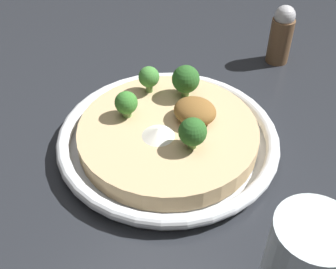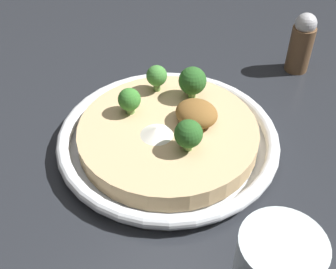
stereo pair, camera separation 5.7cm
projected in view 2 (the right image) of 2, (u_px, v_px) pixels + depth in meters
ground_plane at (168, 146)px, 0.58m from camera, size 6.00×6.00×0.00m
risotto_bowl at (168, 137)px, 0.57m from camera, size 0.30×0.30×0.03m
cheese_sprinkle at (154, 130)px, 0.55m from camera, size 0.04×0.04×0.01m
crispy_onion_garnish at (197, 113)px, 0.56m from camera, size 0.06×0.05×0.03m
broccoli_back_left at (157, 76)px, 0.60m from camera, size 0.03×0.03×0.04m
broccoli_right at (188, 134)px, 0.51m from camera, size 0.04×0.04×0.04m
broccoli_front_left at (129, 100)px, 0.57m from camera, size 0.03×0.03×0.04m
broccoli_back at (192, 81)px, 0.59m from camera, size 0.04×0.04×0.05m
pepper_shaker at (301, 43)px, 0.69m from camera, size 0.04×0.04×0.10m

